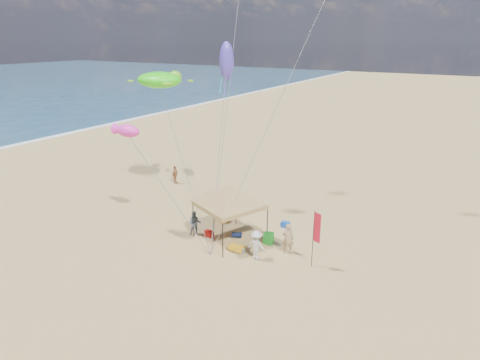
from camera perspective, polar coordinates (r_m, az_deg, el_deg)
The scene contains 18 objects.
ground at distance 23.89m, azimuth -3.79°, elevation -11.15°, with size 280.00×280.00×0.00m, color tan.
canopy_tent at distance 24.89m, azimuth -1.46°, elevation -1.11°, with size 6.15×6.15×4.11m.
feather_flag at distance 22.60m, azimuth 10.45°, elevation -6.95°, with size 0.47×0.23×3.34m.
cooler_red at distance 26.58m, azimuth -4.31°, elevation -7.39°, with size 0.54×0.38×0.38m, color #B5130E.
cooler_blue at distance 27.87m, azimuth 6.28°, elevation -6.14°, with size 0.54×0.38×0.38m, color #1443A4.
bag_navy at distance 26.35m, azimuth -0.45°, elevation -7.60°, with size 0.36×0.36×0.60m, color black.
bag_orange at distance 30.09m, azimuth -0.76°, elevation -4.07°, with size 0.36×0.36×0.60m, color orange.
chair_green at distance 25.64m, azimuth 3.98°, elevation -8.03°, with size 0.50×0.50×0.70m, color #18851E.
chair_yellow at distance 28.45m, azimuth -2.38°, elevation -5.13°, with size 0.50×0.50×0.70m, color orange.
crate_grey at distance 24.65m, azimuth 0.19°, elevation -9.72°, with size 0.34×0.30×0.28m, color slate.
beach_cart at distance 24.79m, azimuth -0.46°, elevation -9.38°, with size 0.90×0.50×0.24m, color yellow.
person_near_a at distance 24.40m, azimuth 6.62°, elevation -8.05°, with size 0.68×0.45×1.88m, color #9E7E5A.
person_near_b at distance 26.55m, azimuth -6.25°, elevation -5.99°, with size 0.79×0.62×1.63m, color #3C4752.
person_near_c at distance 23.67m, azimuth 2.30°, elevation -9.00°, with size 1.14×0.65×1.76m, color beige.
person_far_a at distance 36.13m, azimuth -8.96°, elevation 0.75°, with size 0.92×0.38×1.56m, color #A66440.
turtle_kite at distance 30.82m, azimuth -11.09°, elevation 13.42°, with size 3.42×2.74×1.14m, color #2EF214.
fish_kite at distance 25.88m, azimuth -15.23°, elevation 6.58°, with size 1.71×0.86×0.76m, color #FF30C1.
squid_kite at distance 28.46m, azimuth -1.87°, elevation 16.12°, with size 0.96×0.96×2.50m, color #4A39BA.
Camera 1 is at (11.96, -16.83, 12.03)m, focal length 30.88 mm.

